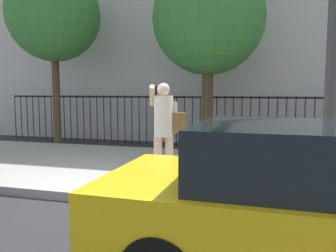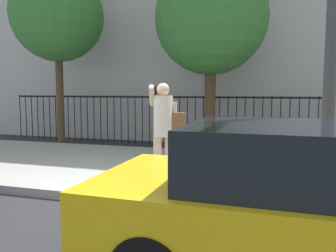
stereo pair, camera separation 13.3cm
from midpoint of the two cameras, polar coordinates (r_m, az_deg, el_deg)
name	(u,v)px [view 1 (the left image)]	position (r m, az deg, el deg)	size (l,w,h in m)	color
ground_plane	(77,203)	(5.67, -15.69, -12.28)	(60.00, 60.00, 0.00)	#28282B
sidewalk	(130,168)	(7.54, -6.96, -6.95)	(28.00, 4.40, 0.15)	#9E9B93
iron_fence	(173,114)	(10.89, 0.45, 2.09)	(12.03, 0.04, 1.60)	black
taxi_yellow	(324,208)	(3.42, 23.73, -12.43)	(4.23, 1.92, 1.45)	yellow
pedestrian_on_phone	(165,124)	(6.04, -1.15, 0.34)	(0.72, 0.53, 1.74)	beige
street_bench	(270,141)	(7.76, 16.23, -2.45)	(1.60, 0.45, 0.95)	brown
street_tree_near	(54,15)	(11.33, -18.97, 17.16)	(2.79, 2.79, 5.43)	#4C3823
street_tree_mid	(208,19)	(9.69, 6.40, 17.43)	(3.06, 3.06, 5.24)	#4C3823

